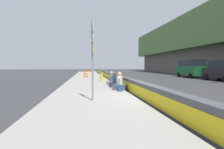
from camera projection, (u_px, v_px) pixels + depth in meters
ground_plane at (144, 100)px, 8.88m from camera, size 160.00×160.00×0.00m
sidewalk_strip at (91, 100)px, 8.50m from camera, size 80.00×4.40×0.14m
jersey_barrier at (144, 91)px, 8.86m from camera, size 76.00×0.45×0.85m
route_sign_post at (93, 54)px, 7.87m from camera, size 0.44×0.09×3.60m
fire_hydrant at (101, 77)px, 17.64m from camera, size 0.26×0.46×0.88m
seated_person_foreground at (120, 84)px, 11.62m from camera, size 0.95×1.03×1.17m
seated_person_middle at (115, 82)px, 13.09m from camera, size 0.72×0.81×1.13m
seated_person_rear at (112, 81)px, 14.51m from camera, size 0.82×0.91×1.11m
backpack at (120, 88)px, 10.88m from camera, size 0.32×0.28×0.40m
construction_barrel at (86, 74)px, 24.00m from camera, size 0.54×0.54×0.95m
parked_car_third at (223, 70)px, 19.57m from camera, size 4.82×2.11×2.28m
parked_car_fourth at (191, 68)px, 25.53m from camera, size 5.14×2.19×2.56m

